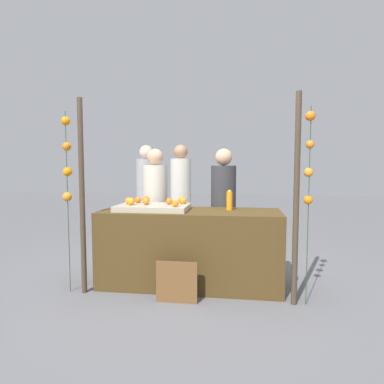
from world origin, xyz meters
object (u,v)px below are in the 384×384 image
vendor_left (156,213)px  vendor_right (223,215)px  orange_1 (138,200)px  juice_bottle (229,201)px  orange_0 (128,201)px  chalkboard_sign (177,283)px  stall_counter (190,248)px

vendor_left → vendor_right: 0.91m
vendor_right → orange_1: bearing=-159.7°
juice_bottle → vendor_right: 0.49m
orange_0 → chalkboard_sign: size_ratio=0.18×
vendor_left → orange_1: bearing=-104.5°
stall_counter → orange_0: orange_0 is taller
orange_1 → juice_bottle: juice_bottle is taller
orange_0 → vendor_right: size_ratio=0.05×
vendor_left → chalkboard_sign: bearing=-66.1°
orange_1 → vendor_right: size_ratio=0.05×
orange_0 → juice_bottle: bearing=4.1°
stall_counter → orange_1: orange_1 is taller
juice_bottle → vendor_right: vendor_right is taller
vendor_right → orange_0: bearing=-154.9°
orange_0 → vendor_right: vendor_right is taller
stall_counter → chalkboard_sign: 0.59m
chalkboard_sign → stall_counter: bearing=83.8°
juice_bottle → vendor_right: bearing=101.9°
stall_counter → juice_bottle: 0.71m
chalkboard_sign → vendor_left: bearing=113.9°
orange_1 → chalkboard_sign: bearing=-48.8°
stall_counter → orange_1: bearing=167.2°
juice_bottle → chalkboard_sign: juice_bottle is taller
chalkboard_sign → orange_0: bearing=140.7°
stall_counter → juice_bottle: (0.44, 0.10, 0.54)m
orange_0 → juice_bottle: juice_bottle is taller
juice_bottle → vendor_left: (-0.99, 0.47, -0.23)m
stall_counter → vendor_right: size_ratio=1.29×
orange_0 → chalkboard_sign: 1.16m
chalkboard_sign → vendor_left: (-0.49, 1.11, 0.54)m
orange_0 → vendor_right: (1.09, 0.51, -0.22)m
stall_counter → orange_0: size_ratio=26.41×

